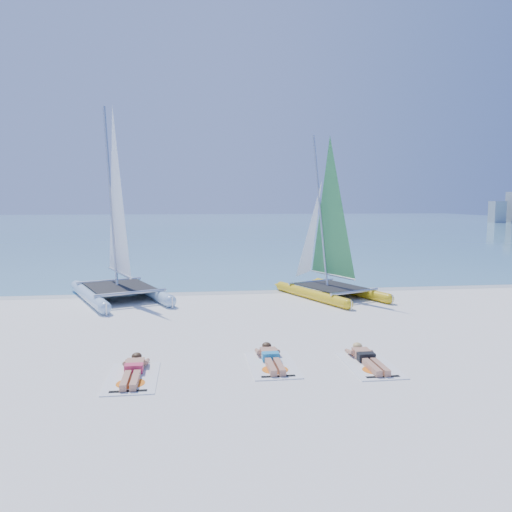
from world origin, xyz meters
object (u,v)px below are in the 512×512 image
(catamaran_blue, at_px, (117,239))
(towel_b, at_px, (272,365))
(towel_a, at_px, (133,378))
(sunbather_c, at_px, (367,358))
(sunbather_b, at_px, (271,357))
(sunbather_a, at_px, (134,369))
(towel_c, at_px, (370,365))
(catamaran_yellow, at_px, (324,243))

(catamaran_blue, bearing_deg, towel_b, -84.08)
(catamaran_blue, relative_size, towel_b, 3.95)
(towel_a, distance_m, sunbather_c, 5.01)
(sunbather_b, bearing_deg, catamaran_blue, 118.79)
(towel_a, height_order, sunbather_a, sunbather_a)
(towel_a, height_order, towel_b, same)
(towel_b, height_order, towel_c, same)
(towel_b, distance_m, sunbather_c, 2.09)
(towel_b, bearing_deg, sunbather_b, 90.00)
(sunbather_a, bearing_deg, sunbather_b, 8.22)
(catamaran_blue, height_order, catamaran_yellow, catamaran_blue)
(sunbather_b, height_order, sunbather_c, same)
(towel_b, xyz_separation_m, sunbather_b, (0.00, 0.19, 0.11))
(catamaran_blue, xyz_separation_m, sunbather_a, (1.46, -8.37, -2.07))
(catamaran_yellow, relative_size, sunbather_c, 3.61)
(catamaran_yellow, bearing_deg, sunbather_c, -120.73)
(towel_b, height_order, sunbather_b, sunbather_b)
(towel_b, relative_size, towel_c, 1.00)
(towel_a, relative_size, towel_b, 1.00)
(catamaran_yellow, xyz_separation_m, sunbather_b, (-3.25, -7.63, -1.85))
(sunbather_c, bearing_deg, towel_c, -90.00)
(sunbather_a, relative_size, towel_b, 0.93)
(towel_c, bearing_deg, sunbather_a, 179.21)
(catamaran_blue, xyz_separation_m, catamaran_yellow, (7.62, -0.33, -0.22))
(catamaran_blue, xyz_separation_m, sunbather_c, (6.46, -8.25, -2.07))
(sunbather_a, bearing_deg, towel_c, -0.79)
(catamaran_yellow, xyz_separation_m, towel_b, (-3.25, -7.82, -1.95))
(towel_a, relative_size, sunbather_c, 1.07)
(catamaran_yellow, height_order, sunbather_c, catamaran_yellow)
(towel_b, bearing_deg, towel_c, -8.14)
(catamaran_blue, bearing_deg, towel_a, -102.65)
(catamaran_yellow, distance_m, sunbather_a, 10.30)
(towel_a, distance_m, towel_c, 5.00)
(catamaran_yellow, height_order, sunbather_a, catamaran_yellow)
(catamaran_yellow, relative_size, towel_c, 3.37)
(catamaran_yellow, height_order, towel_c, catamaran_yellow)
(catamaran_yellow, xyz_separation_m, sunbather_a, (-6.16, -8.05, -1.85))
(towel_a, distance_m, sunbather_a, 0.22)
(towel_c, bearing_deg, towel_a, -178.60)
(catamaran_yellow, xyz_separation_m, sunbather_c, (-1.16, -7.92, -1.85))
(towel_b, distance_m, towel_c, 2.11)
(towel_a, bearing_deg, towel_b, 8.22)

